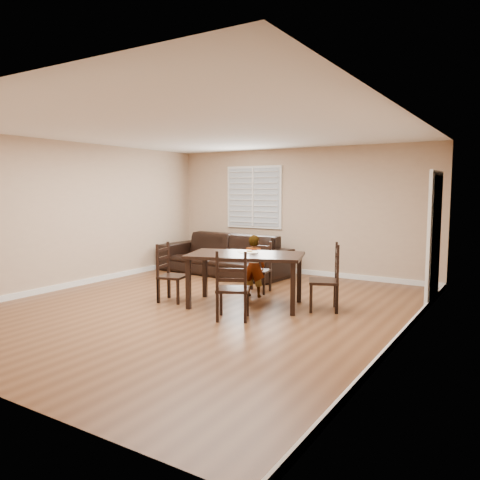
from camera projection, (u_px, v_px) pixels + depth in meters
name	position (u px, v px, depth m)	size (l,w,h in m)	color
ground	(203.00, 307.00, 7.26)	(7.00, 7.00, 0.00)	brown
room	(211.00, 190.00, 7.20)	(6.04, 7.04, 2.72)	tan
dining_table	(245.00, 259.00, 7.29)	(1.98, 1.49, 0.82)	black
chair_near	(260.00, 268.00, 8.38)	(0.46, 0.44, 0.90)	black
chair_far	(232.00, 290.00, 6.43)	(0.58, 0.57, 0.99)	black
chair_left	(167.00, 275.00, 7.64)	(0.49, 0.51, 0.96)	black
chair_right	(332.00, 280.00, 7.03)	(0.58, 0.59, 1.02)	black
child	(254.00, 266.00, 7.93)	(0.39, 0.25, 1.06)	gray
napkin	(248.00, 252.00, 7.48)	(0.29, 0.29, 0.00)	white
donut	(250.00, 251.00, 7.47)	(0.09, 0.09, 0.03)	gold
sofa	(223.00, 254.00, 10.12)	(2.92, 1.14, 0.85)	black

